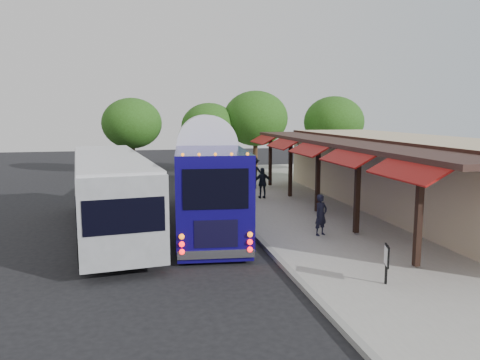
{
  "coord_description": "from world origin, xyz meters",
  "views": [
    {
      "loc": [
        -4.22,
        -16.05,
        4.77
      ],
      "look_at": [
        0.11,
        4.0,
        1.8
      ],
      "focal_mm": 35.0,
      "sensor_mm": 36.0,
      "label": 1
    }
  ],
  "objects": [
    {
      "name": "curb",
      "position": [
        0.05,
        4.0,
        0.07
      ],
      "size": [
        0.2,
        40.0,
        0.16
      ],
      "primitive_type": "cube",
      "color": "gray",
      "rests_on": "ground"
    },
    {
      "name": "station_shelter",
      "position": [
        8.38,
        4.0,
        1.85
      ],
      "size": [
        8.15,
        20.0,
        3.6
      ],
      "color": "#C4AF88",
      "rests_on": "ground"
    },
    {
      "name": "tree_left",
      "position": [
        1.09,
        19.8,
        3.67
      ],
      "size": [
        4.3,
        4.3,
        5.51
      ],
      "color": "#382314",
      "rests_on": "ground"
    },
    {
      "name": "sidewalk",
      "position": [
        5.0,
        4.0,
        0.07
      ],
      "size": [
        10.0,
        40.0,
        0.15
      ],
      "primitive_type": "cube",
      "color": "#9E9B93",
      "rests_on": "ground"
    },
    {
      "name": "sign_board",
      "position": [
        2.22,
        -5.0,
        0.89
      ],
      "size": [
        0.2,
        0.48,
        1.09
      ],
      "rotation": [
        0.0,
        0.0,
        -0.32
      ],
      "color": "black",
      "rests_on": "sidewalk"
    },
    {
      "name": "tree_far",
      "position": [
        -4.72,
        21.34,
        3.93
      ],
      "size": [
        4.61,
        4.61,
        5.9
      ],
      "color": "#382314",
      "rests_on": "ground"
    },
    {
      "name": "ped_a",
      "position": [
        2.43,
        0.19,
        0.93
      ],
      "size": [
        0.67,
        0.58,
        1.57
      ],
      "primitive_type": "imported",
      "rotation": [
        0.0,
        0.0,
        0.43
      ],
      "color": "black",
      "rests_on": "sidewalk"
    },
    {
      "name": "tree_mid",
      "position": [
        4.71,
        19.56,
        4.3
      ],
      "size": [
        5.04,
        5.04,
        6.45
      ],
      "color": "#382314",
      "rests_on": "ground"
    },
    {
      "name": "ped_b",
      "position": [
        1.31,
        8.24,
        0.92
      ],
      "size": [
        0.86,
        0.73,
        1.54
      ],
      "primitive_type": "imported",
      "rotation": [
        0.0,
        0.0,
        3.36
      ],
      "color": "black",
      "rests_on": "sidewalk"
    },
    {
      "name": "ground",
      "position": [
        0.0,
        0.0,
        0.0
      ],
      "size": [
        90.0,
        90.0,
        0.0
      ],
      "primitive_type": "plane",
      "color": "black",
      "rests_on": "ground"
    },
    {
      "name": "tree_right",
      "position": [
        10.87,
        18.7,
        4.03
      ],
      "size": [
        4.72,
        4.72,
        6.05
      ],
      "color": "#382314",
      "rests_on": "ground"
    },
    {
      "name": "ped_c",
      "position": [
        2.27,
        8.13,
        0.98
      ],
      "size": [
        0.98,
        0.42,
        1.67
      ],
      "primitive_type": "imported",
      "rotation": [
        0.0,
        0.0,
        3.16
      ],
      "color": "black",
      "rests_on": "sidewalk"
    },
    {
      "name": "ped_d",
      "position": [
        2.6,
        11.54,
        1.12
      ],
      "size": [
        1.31,
        0.83,
        1.94
      ],
      "primitive_type": "imported",
      "rotation": [
        0.0,
        0.0,
        3.05
      ],
      "color": "black",
      "rests_on": "sidewalk"
    },
    {
      "name": "coach_bus",
      "position": [
        -1.45,
        3.55,
        2.0
      ],
      "size": [
        3.51,
        11.79,
        3.72
      ],
      "rotation": [
        0.0,
        0.0,
        -0.09
      ],
      "color": "#110863",
      "rests_on": "ground"
    },
    {
      "name": "city_bus",
      "position": [
        -5.39,
        2.79,
        1.72
      ],
      "size": [
        3.92,
        11.77,
        3.1
      ],
      "rotation": [
        0.0,
        0.0,
        0.12
      ],
      "color": "gray",
      "rests_on": "ground"
    }
  ]
}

